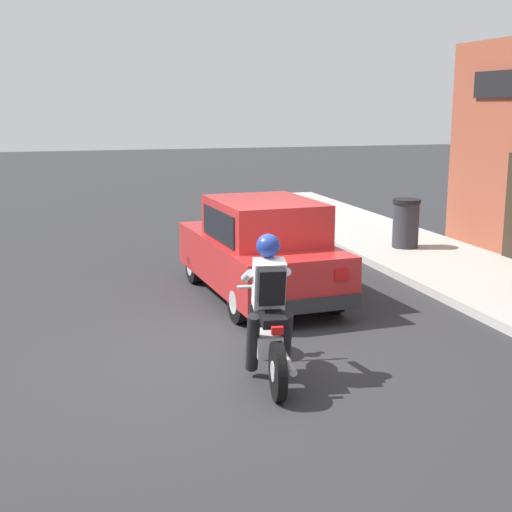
{
  "coord_description": "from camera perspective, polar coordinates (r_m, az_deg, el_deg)",
  "views": [
    {
      "loc": [
        -2.02,
        -7.91,
        2.99
      ],
      "look_at": [
        0.65,
        1.21,
        0.95
      ],
      "focal_mm": 50.0,
      "sensor_mm": 36.0,
      "label": 1
    }
  ],
  "objects": [
    {
      "name": "trash_bin",
      "position": [
        14.65,
        11.89,
        2.6
      ],
      "size": [
        0.56,
        0.56,
        0.98
      ],
      "color": "#2D2D33",
      "rests_on": "sidewalk_curb"
    },
    {
      "name": "sidewalk_curb",
      "position": [
        13.29,
        15.96,
        -1.06
      ],
      "size": [
        2.6,
        22.0,
        0.14
      ],
      "primitive_type": "cube",
      "color": "#ADAAA3",
      "rests_on": "ground"
    },
    {
      "name": "motorcycle_with_rider",
      "position": [
        7.89,
        0.95,
        -4.95
      ],
      "size": [
        0.64,
        2.01,
        1.62
      ],
      "color": "black",
      "rests_on": "ground"
    },
    {
      "name": "car_hatchback",
      "position": [
        11.05,
        0.34,
        0.49
      ],
      "size": [
        1.86,
        3.87,
        1.57
      ],
      "color": "black",
      "rests_on": "ground"
    },
    {
      "name": "ground_plane",
      "position": [
        8.7,
        -1.87,
        -8.01
      ],
      "size": [
        80.0,
        80.0,
        0.0
      ],
      "primitive_type": "plane",
      "color": "#2B2B2D"
    }
  ]
}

